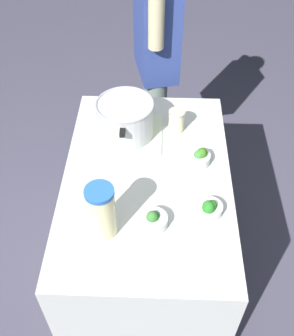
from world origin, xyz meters
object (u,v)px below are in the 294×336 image
object	(u,v)px
cooking_pot	(125,118)
broccoli_bowl_back	(210,208)
lemonade_pitcher	(102,211)
person_cook	(156,64)
broccoli_bowl_front	(154,220)
broccoli_bowl_center	(199,157)
mason_jar	(176,121)

from	to	relation	value
cooking_pot	broccoli_bowl_back	bearing A→B (deg)	-141.76
lemonade_pitcher	person_cook	world-z (taller)	person_cook
broccoli_bowl_front	broccoli_bowl_back	xyz separation A→B (m)	(0.06, -0.22, 0.00)
broccoli_bowl_back	person_cook	size ratio (longest dim) A/B	0.06
broccoli_bowl_center	cooking_pot	bearing A→B (deg)	61.84
mason_jar	person_cook	xyz separation A→B (m)	(0.55, 0.11, -0.04)
lemonade_pitcher	person_cook	xyz separation A→B (m)	(1.16, -0.18, -0.10)
cooking_pot	broccoli_bowl_center	xyz separation A→B (m)	(-0.18, -0.34, -0.07)
lemonade_pitcher	broccoli_bowl_back	distance (m)	0.44
mason_jar	broccoli_bowl_center	distance (m)	0.25
cooking_pot	lemonade_pitcher	xyz separation A→B (m)	(-0.57, 0.05, 0.02)
person_cook	lemonade_pitcher	bearing A→B (deg)	171.21
broccoli_bowl_front	broccoli_bowl_center	distance (m)	0.40
lemonade_pitcher	broccoli_bowl_center	size ratio (longest dim) A/B	2.27
cooking_pot	lemonade_pitcher	bearing A→B (deg)	175.34
cooking_pot	broccoli_bowl_center	size ratio (longest dim) A/B	3.21
broccoli_bowl_back	broccoli_bowl_front	bearing A→B (deg)	105.77
broccoli_bowl_center	person_cook	bearing A→B (deg)	15.03
broccoli_bowl_front	person_cook	world-z (taller)	person_cook
lemonade_pitcher	broccoli_bowl_center	bearing A→B (deg)	-45.29
mason_jar	broccoli_bowl_back	size ratio (longest dim) A/B	1.14
broccoli_bowl_center	broccoli_bowl_back	distance (m)	0.29
cooking_pot	mason_jar	size ratio (longest dim) A/B	3.01
cooking_pot	mason_jar	bearing A→B (deg)	-80.43
broccoli_bowl_center	person_cook	world-z (taller)	person_cook
broccoli_bowl_back	person_cook	world-z (taller)	person_cook
person_cook	broccoli_bowl_front	bearing A→B (deg)	-179.26
broccoli_bowl_center	lemonade_pitcher	bearing A→B (deg)	134.71
mason_jar	broccoli_bowl_front	bearing A→B (deg)	170.58
broccoli_bowl_back	lemonade_pitcher	bearing A→B (deg)	103.14
cooking_pot	mason_jar	distance (m)	0.25
mason_jar	person_cook	bearing A→B (deg)	11.22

